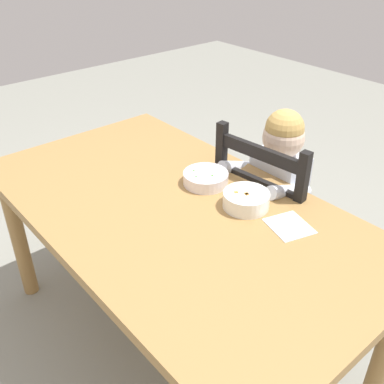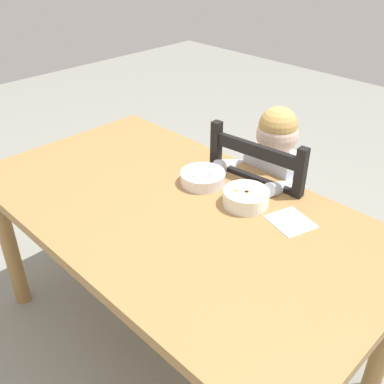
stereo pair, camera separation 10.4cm
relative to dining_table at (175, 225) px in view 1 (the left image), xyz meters
The scene contains 8 objects.
ground_plane 0.63m from the dining_table, ahead, with size 8.00×8.00×0.00m, color gray.
dining_table is the anchor object (origin of this frame).
dining_chair 0.53m from the dining_table, 81.93° to the left, with size 0.46×0.46×0.91m.
child_figure 0.49m from the dining_table, 82.40° to the left, with size 0.32×0.31×0.97m.
bowl_of_peas 0.23m from the dining_table, 102.73° to the left, with size 0.18×0.18×0.05m.
bowl_of_carrots 0.29m from the dining_table, 48.11° to the left, with size 0.17×0.17×0.06m.
spoon 0.26m from the dining_table, 64.10° to the left, with size 0.13×0.07×0.01m.
paper_napkin 0.42m from the dining_table, 31.58° to the left, with size 0.14×0.13×0.00m, color white.
Camera 1 is at (1.07, -0.83, 1.61)m, focal length 41.70 mm.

